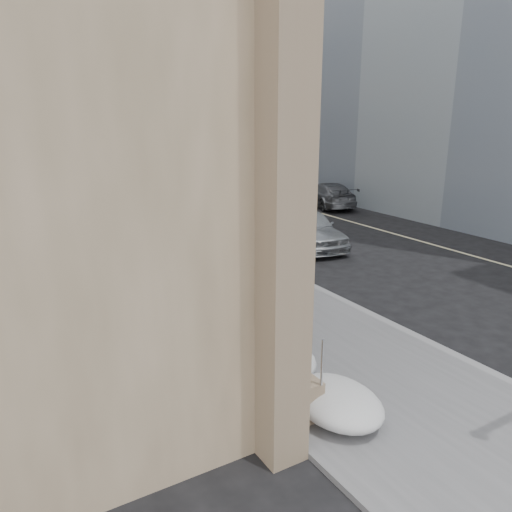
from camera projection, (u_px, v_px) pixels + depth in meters
The scene contains 15 objects.
ground at pixel (328, 359), 11.83m from camera, with size 140.00×140.00×0.00m, color black.
sidewalk at pixel (172, 255), 20.06m from camera, with size 5.00×80.00×0.12m, color #545356.
curb at pixel (229, 246), 21.34m from camera, with size 0.24×80.00×0.12m, color slate.
lane_line at pixel (367, 226), 25.21m from camera, with size 0.15×70.00×0.01m, color #BFB78C.
far_podium at pixel (439, 180), 27.09m from camera, with size 2.00×80.00×4.00m, color #826B54.
bg_building_mid at pixel (42, 36), 59.29m from camera, with size 30.00×12.00×28.00m, color slate.
streetlight_mid at pixel (191, 134), 23.41m from camera, with size 1.71×0.24×8.00m.
streetlight_far at pixel (90, 123), 39.91m from camera, with size 1.71×0.24×8.00m.
traffic_signal at pixel (127, 138), 29.85m from camera, with size 4.10×0.22×6.00m.
snow_bank at pixel (153, 263), 17.69m from camera, with size 1.70×18.10×0.76m.
mounted_horse_left at pixel (199, 281), 13.42m from camera, with size 1.56×2.74×2.75m.
mounted_horse_right at pixel (250, 241), 17.14m from camera, with size 1.96×2.17×2.79m.
pedestrian at pixel (292, 300), 13.08m from camera, with size 0.92×0.38×1.56m, color black.
car_silver at pixel (307, 228), 21.33m from camera, with size 1.95×4.83×1.65m, color #B0B4B8.
car_grey at pixel (328, 195), 30.17m from camera, with size 2.03×4.99×1.45m, color #55585D.
Camera 1 is at (-6.90, -8.28, 5.71)m, focal length 35.00 mm.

